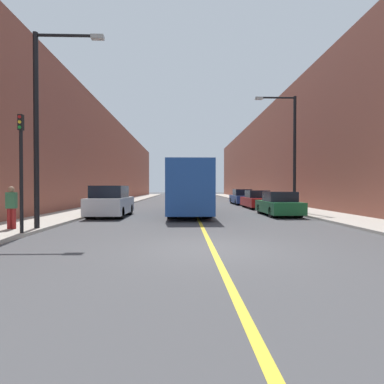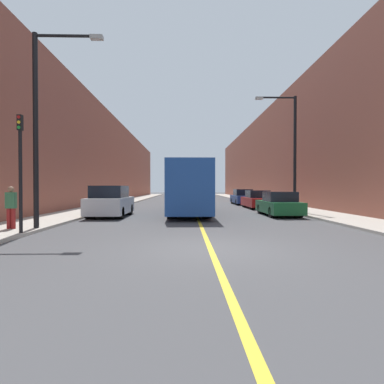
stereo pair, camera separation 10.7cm
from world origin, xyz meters
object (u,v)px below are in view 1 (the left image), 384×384
traffic_light (21,169)px  car_right_far (242,198)px  parked_suv_left (110,202)px  car_right_mid (256,200)px  street_lamp_right (291,146)px  car_right_near (279,205)px  bus (189,188)px  pedestrian (11,207)px  street_lamp_left (42,117)px

traffic_light → car_right_far: bearing=59.4°
parked_suv_left → car_right_mid: 12.50m
car_right_far → street_lamp_right: size_ratio=0.61×
parked_suv_left → car_right_near: parked_suv_left is taller
bus → parked_suv_left: bus is taller
parked_suv_left → car_right_near: size_ratio=1.03×
car_right_near → car_right_far: bearing=89.4°
bus → pedestrian: bus is taller
parked_suv_left → car_right_near: bearing=2.1°
car_right_near → street_lamp_right: 4.41m
street_lamp_left → car_right_far: bearing=58.0°
car_right_near → traffic_light: traffic_light is taller
pedestrian → car_right_mid: bearing=45.4°
street_lamp_right → car_right_far: bearing=96.6°
street_lamp_right → parked_suv_left: bearing=-170.1°
parked_suv_left → traffic_light: 7.42m
street_lamp_left → traffic_light: bearing=-96.3°
parked_suv_left → car_right_mid: size_ratio=0.96×
car_right_near → car_right_mid: size_ratio=0.93×
car_right_near → street_lamp_left: (-11.45, -6.19, 3.87)m
pedestrian → car_right_far: bearing=55.9°
bus → car_right_mid: bus is taller
street_lamp_right → bus: bearing=178.1°
street_lamp_left → street_lamp_right: 15.01m
car_right_far → street_lamp_left: 22.15m
car_right_near → street_lamp_left: size_ratio=0.55×
car_right_mid → traffic_light: size_ratio=1.10×
parked_suv_left → car_right_far: (10.32, 12.68, -0.15)m
parked_suv_left → street_lamp_left: bearing=-102.2°
parked_suv_left → traffic_light: bearing=-101.1°
traffic_light → car_right_near: bearing=32.9°
parked_suv_left → car_right_mid: parked_suv_left is taller
car_right_far → street_lamp_left: bearing=-122.0°
car_right_mid → car_right_far: 5.77m
car_right_near → street_lamp_right: size_ratio=0.55×
parked_suv_left → car_right_far: size_ratio=0.94×
bus → street_lamp_left: bearing=-126.3°
parked_suv_left → traffic_light: (-1.40, -7.12, 1.54)m
bus → car_right_near: bearing=-18.7°
traffic_light → car_right_mid: bearing=49.9°
parked_suv_left → street_lamp_left: 7.00m
traffic_light → bus: bearing=57.0°
parked_suv_left → car_right_far: parked_suv_left is taller
parked_suv_left → pedestrian: 6.48m
bus → traffic_light: size_ratio=2.60×
bus → street_lamp_right: 7.43m
car_right_near → street_lamp_right: bearing=50.7°
parked_suv_left → car_right_mid: (10.42, 6.91, -0.17)m
car_right_near → street_lamp_left: 13.58m
car_right_near → street_lamp_right: (1.35, 1.64, 3.87)m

